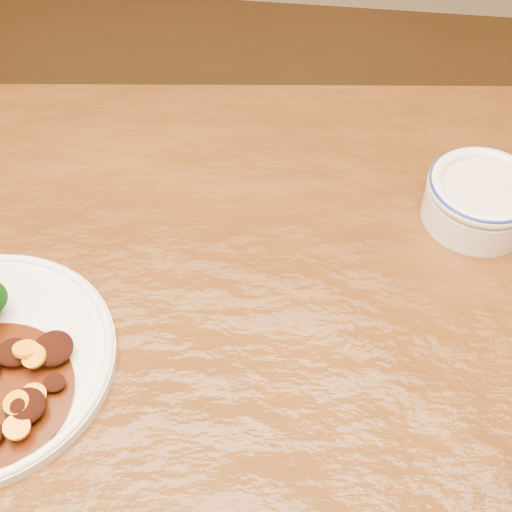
# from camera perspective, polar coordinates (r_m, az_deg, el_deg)

# --- Properties ---
(dining_table) EXTENTS (1.59, 1.07, 0.75)m
(dining_table) POSITION_cam_1_polar(r_m,az_deg,el_deg) (0.77, -6.37, -11.77)
(dining_table) COLOR #5A2F0F
(dining_table) RESTS_ON ground
(dip_bowl) EXTENTS (0.12, 0.12, 0.06)m
(dip_bowl) POSITION_cam_1_polar(r_m,az_deg,el_deg) (0.83, 17.56, 4.48)
(dip_bowl) COLOR silver
(dip_bowl) RESTS_ON dining_table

